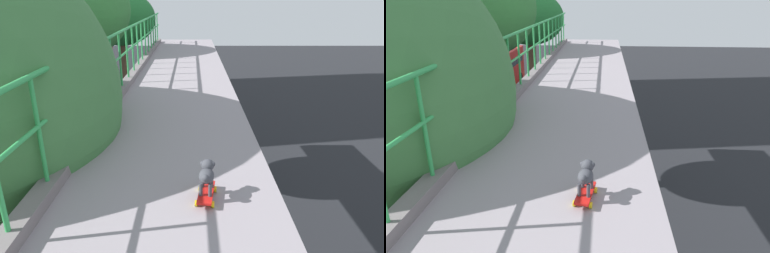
{
  "view_description": "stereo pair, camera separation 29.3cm",
  "coord_description": "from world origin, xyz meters",
  "views": [
    {
      "loc": [
        1.23,
        0.13,
        7.97
      ],
      "look_at": [
        1.21,
        4.2,
        6.42
      ],
      "focal_mm": 31.98,
      "sensor_mm": 36.0,
      "label": 1
    },
    {
      "loc": [
        1.52,
        0.14,
        7.97
      ],
      "look_at": [
        1.21,
        4.2,
        6.42
      ],
      "focal_mm": 31.98,
      "sensor_mm": 36.0,
      "label": 2
    }
  ],
  "objects": [
    {
      "name": "toy_skateboard",
      "position": [
        1.37,
        3.08,
        6.13
      ],
      "size": [
        0.23,
        0.45,
        0.09
      ],
      "color": "red",
      "rests_on": "overpass_deck"
    },
    {
      "name": "city_bus",
      "position": [
        -7.8,
        28.61,
        1.9
      ],
      "size": [
        2.52,
        11.7,
        3.37
      ],
      "color": "#AF1510",
      "rests_on": "ground"
    },
    {
      "name": "small_dog",
      "position": [
        1.38,
        3.11,
        6.34
      ],
      "size": [
        0.18,
        0.33,
        0.31
      ],
      "color": "#3E3F47",
      "rests_on": "toy_skateboard"
    },
    {
      "name": "roadside_tree_far",
      "position": [
        -2.97,
        12.67,
        7.4
      ],
      "size": [
        4.1,
        4.1,
        9.28
      ],
      "color": "brown",
      "rests_on": "ground"
    },
    {
      "name": "roadside_tree_farthest",
      "position": [
        -2.84,
        20.62,
        6.66
      ],
      "size": [
        3.96,
        3.96,
        8.31
      ],
      "color": "brown",
      "rests_on": "ground"
    },
    {
      "name": "car_white_fifth",
      "position": [
        -4.15,
        9.21,
        0.65
      ],
      "size": [
        1.91,
        4.31,
        1.41
      ],
      "color": "silver",
      "rests_on": "ground"
    }
  ]
}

